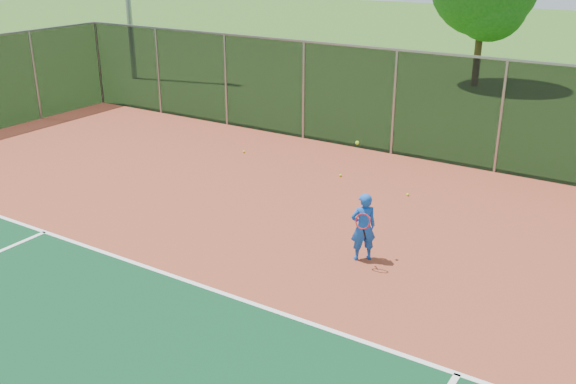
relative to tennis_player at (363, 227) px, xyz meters
name	(u,v)px	position (x,y,z in m)	size (l,w,h in m)	color
court_apron	(302,365)	(0.75, -3.50, -0.70)	(30.00, 20.00, 0.02)	#983F26
fence_back	(501,116)	(0.75, 6.50, 0.85)	(30.00, 0.06, 3.03)	black
tennis_player	(363,227)	(0.00, 0.00, 0.00)	(0.60, 0.70, 2.33)	blue
practice_ball_0	(408,195)	(-0.54, 3.61, -0.66)	(0.07, 0.07, 0.07)	#C3E91B
practice_ball_4	(244,152)	(-5.92, 4.25, -0.66)	(0.07, 0.07, 0.07)	#C3E91B
practice_ball_5	(340,175)	(-2.57, 3.96, -0.66)	(0.07, 0.07, 0.07)	#C3E91B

